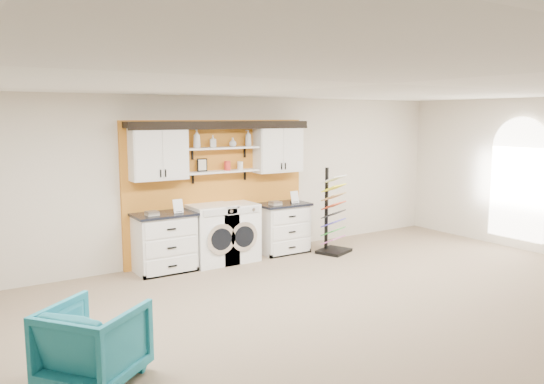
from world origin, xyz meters
TOP-DOWN VIEW (x-y plane):
  - floor at (0.00, 0.00)m, footprint 10.00×10.00m
  - ceiling at (0.00, 0.00)m, footprint 10.00×10.00m
  - wall_back at (0.00, 4.00)m, footprint 10.00×0.00m
  - accent_panel at (0.00, 3.96)m, footprint 3.40×0.07m
  - upper_cabinet_left at (-1.13, 3.79)m, footprint 0.90×0.35m
  - upper_cabinet_right at (1.13, 3.79)m, footprint 0.90×0.35m
  - shelf_lower at (0.00, 3.80)m, footprint 1.32×0.28m
  - shelf_upper at (0.00, 3.80)m, footprint 1.32×0.28m
  - crown_molding at (0.00, 3.81)m, footprint 3.30×0.41m
  - window_arched at (4.94, 1.50)m, footprint 0.06×1.10m
  - picture_frame at (-0.35, 3.85)m, footprint 0.18×0.02m
  - canister_red at (0.10, 3.80)m, footprint 0.11×0.11m
  - canister_cream at (0.35, 3.80)m, footprint 0.10×0.10m
  - base_cabinet_left at (-1.13, 3.64)m, footprint 0.97×0.66m
  - base_cabinet_right at (1.13, 3.64)m, footprint 0.93×0.66m
  - washer at (-0.29, 3.64)m, footprint 0.72×0.71m
  - dryer at (0.13, 3.64)m, footprint 0.71×0.71m
  - sample_rack at (1.89, 3.12)m, footprint 0.69×0.64m
  - armchair at (-3.01, 0.60)m, footprint 1.14×1.13m
  - soap_bottle_a at (-0.46, 3.80)m, footprint 0.12×0.12m
  - soap_bottle_b at (-0.17, 3.80)m, footprint 0.12×0.12m
  - soap_bottle_c at (0.21, 3.80)m, footprint 0.15×0.15m
  - soap_bottle_d at (0.52, 3.80)m, footprint 0.14×0.14m

SIDE VIEW (x-z plane):
  - floor at x=0.00m, z-range 0.00..0.00m
  - armchair at x=-3.01m, z-range 0.00..0.75m
  - base_cabinet_right at x=1.13m, z-range 0.00..0.91m
  - base_cabinet_left at x=-1.13m, z-range 0.00..0.94m
  - dryer at x=0.13m, z-range 0.00..0.99m
  - washer at x=-0.29m, z-range 0.00..1.00m
  - sample_rack at x=1.89m, z-range -0.27..1.28m
  - accent_panel at x=0.00m, z-range 0.00..2.40m
  - window_arched at x=4.94m, z-range 0.26..2.51m
  - wall_back at x=0.00m, z-range -3.60..6.40m
  - shelf_lower at x=0.00m, z-range 1.52..1.54m
  - canister_cream at x=0.35m, z-range 1.54..1.69m
  - canister_red at x=0.10m, z-range 1.54..1.71m
  - picture_frame at x=-0.35m, z-range 1.54..1.77m
  - upper_cabinet_left at x=-1.13m, z-range 1.46..2.30m
  - upper_cabinet_right at x=1.13m, z-range 1.46..2.30m
  - shelf_upper at x=0.00m, z-range 1.92..1.94m
  - soap_bottle_c at x=0.21m, z-range 1.95..2.10m
  - soap_bottle_b at x=-0.17m, z-range 1.95..2.15m
  - soap_bottle_d at x=0.52m, z-range 1.95..2.23m
  - soap_bottle_a at x=-0.46m, z-range 1.94..2.25m
  - crown_molding at x=0.00m, z-range 2.26..2.39m
  - ceiling at x=0.00m, z-range 2.80..2.80m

